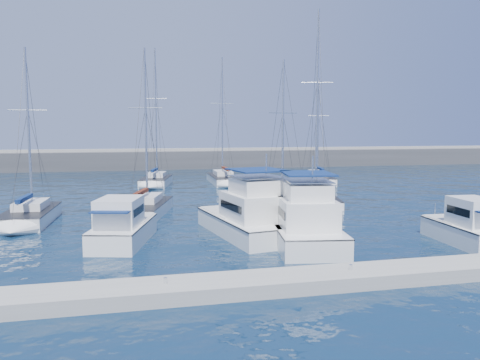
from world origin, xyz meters
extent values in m
plane|color=black|center=(0.00, 0.00, 0.00)|extent=(220.00, 220.00, 0.00)
cube|color=#424244|center=(0.00, 52.00, 1.00)|extent=(160.00, 6.00, 4.00)
cube|color=gray|center=(0.00, 52.00, 3.20)|extent=(160.00, 1.20, 0.50)
cube|color=gray|center=(0.00, -11.00, 0.30)|extent=(40.00, 2.20, 0.60)
cylinder|color=silver|center=(-8.00, -11.00, 0.72)|extent=(0.16, 0.16, 0.25)
cylinder|color=silver|center=(0.00, -11.00, 0.72)|extent=(0.16, 0.16, 0.25)
cube|color=white|center=(-9.77, -1.15, 0.40)|extent=(4.13, 6.87, 1.60)
cube|color=#262628|center=(-9.77, -1.15, 1.15)|extent=(4.18, 6.88, 0.08)
cube|color=white|center=(-9.97, -1.91, 2.00)|extent=(2.89, 3.43, 1.60)
cube|color=black|center=(-9.97, -1.91, 2.08)|extent=(2.79, 2.87, 0.45)
cube|color=#0E2351|center=(-10.26, -3.05, 2.30)|extent=(2.51, 2.42, 0.07)
cube|color=white|center=(-2.00, -0.64, 0.40)|extent=(5.39, 9.44, 1.60)
cube|color=#262628|center=(-2.00, -0.64, 1.15)|extent=(5.47, 9.45, 0.08)
cube|color=white|center=(-1.81, -1.71, 2.00)|extent=(3.98, 4.64, 1.60)
cube|color=black|center=(-1.81, -1.71, 2.08)|extent=(3.91, 3.84, 0.45)
cube|color=white|center=(-1.78, -1.90, 3.25)|extent=(3.12, 3.30, 0.90)
cube|color=#0E2351|center=(-1.78, -1.90, 4.25)|extent=(3.51, 3.77, 0.08)
cube|color=white|center=(0.58, -3.45, 0.40)|extent=(4.86, 9.29, 1.60)
cube|color=#262628|center=(0.58, -3.45, 1.15)|extent=(4.93, 9.30, 0.08)
cube|color=white|center=(0.41, -4.52, 2.00)|extent=(3.59, 4.52, 1.60)
cube|color=black|center=(0.41, -4.52, 2.08)|extent=(3.52, 3.72, 0.45)
cube|color=white|center=(0.38, -4.71, 3.25)|extent=(2.80, 3.21, 0.90)
cube|color=#0E2351|center=(0.38, -4.71, 4.25)|extent=(3.16, 3.66, 0.08)
cube|color=white|center=(9.84, -5.84, 0.40)|extent=(2.66, 5.84, 1.60)
cube|color=#262628|center=(9.84, -5.84, 1.15)|extent=(2.71, 5.85, 0.08)
cube|color=white|center=(9.79, -6.54, 2.00)|extent=(2.12, 2.77, 1.60)
cube|color=black|center=(9.79, -6.54, 2.08)|extent=(2.12, 2.24, 0.45)
cube|color=white|center=(-16.47, 6.51, 0.30)|extent=(3.34, 7.63, 1.30)
cube|color=#262628|center=(-16.47, 6.51, 0.93)|extent=(3.40, 7.63, 0.06)
cube|color=white|center=(-16.45, 6.98, 1.25)|extent=(2.10, 3.37, 0.55)
cylinder|color=silver|center=(-16.44, 7.26, 6.98)|extent=(0.18, 0.18, 11.06)
cylinder|color=silver|center=(-16.52, 5.39, 1.80)|extent=(0.29, 3.75, 0.12)
cube|color=#0E2351|center=(-16.53, 5.29, 1.95)|extent=(0.50, 3.39, 0.28)
cube|color=white|center=(-8.27, 7.90, 0.30)|extent=(4.87, 8.17, 1.30)
cube|color=#262628|center=(-8.27, 7.90, 0.93)|extent=(4.93, 8.19, 0.06)
cube|color=white|center=(-8.15, 8.36, 1.25)|extent=(2.75, 3.74, 0.55)
cylinder|color=silver|center=(-8.07, 8.64, 7.23)|extent=(0.18, 0.18, 11.57)
cylinder|color=silver|center=(-8.57, 6.79, 1.80)|extent=(1.10, 3.73, 0.12)
cube|color=#531E10|center=(-8.59, 6.69, 1.95)|extent=(1.23, 3.42, 0.28)
cube|color=white|center=(3.44, 8.19, 0.30)|extent=(3.73, 6.92, 1.30)
cube|color=#262628|center=(3.44, 8.19, 0.93)|extent=(3.78, 6.93, 0.06)
cube|color=white|center=(3.39, 8.60, 1.25)|extent=(2.24, 3.11, 0.55)
cylinder|color=silver|center=(3.35, 8.85, 6.99)|extent=(0.18, 0.18, 11.08)
cylinder|color=silver|center=(3.57, 7.21, 1.80)|extent=(0.54, 3.29, 0.12)
cube|color=#0E2351|center=(3.58, 7.11, 1.95)|extent=(0.73, 2.99, 0.28)
cube|color=white|center=(6.48, 8.68, 0.30)|extent=(4.87, 8.50, 1.30)
cube|color=#262628|center=(6.48, 8.68, 0.93)|extent=(4.93, 8.51, 0.06)
cube|color=white|center=(6.60, 9.17, 1.25)|extent=(2.77, 3.87, 0.55)
cylinder|color=silver|center=(6.67, 9.46, 9.21)|extent=(0.18, 0.18, 15.53)
cylinder|color=silver|center=(6.20, 7.51, 1.80)|extent=(1.04, 3.92, 0.12)
cube|color=#531E10|center=(6.18, 7.42, 1.95)|extent=(1.18, 3.58, 0.28)
cube|color=white|center=(-6.44, 27.74, 0.30)|extent=(4.46, 7.83, 1.30)
cube|color=#262628|center=(-6.44, 27.74, 0.93)|extent=(4.52, 7.85, 0.06)
cube|color=white|center=(-6.34, 28.19, 1.25)|extent=(2.58, 3.56, 0.55)
cylinder|color=silver|center=(-6.28, 28.46, 8.91)|extent=(0.18, 0.18, 14.91)
cylinder|color=silver|center=(-6.67, 26.66, 1.80)|extent=(0.88, 3.63, 0.12)
cube|color=#0E2351|center=(-6.69, 26.56, 1.95)|extent=(1.03, 3.32, 0.28)
cube|color=white|center=(1.91, 27.95, 0.30)|extent=(3.36, 9.25, 1.30)
cube|color=#262628|center=(1.91, 27.95, 0.93)|extent=(3.42, 9.26, 0.06)
cube|color=white|center=(1.93, 28.52, 1.25)|extent=(2.13, 4.07, 0.55)
cylinder|color=silver|center=(1.94, 28.87, 8.52)|extent=(0.18, 0.18, 14.14)
cylinder|color=silver|center=(1.87, 26.58, 1.80)|extent=(0.25, 4.59, 0.12)
cube|color=#531E10|center=(1.87, 26.48, 1.95)|extent=(0.47, 4.13, 0.28)
cube|color=white|center=(13.49, 25.28, 0.30)|extent=(4.94, 9.17, 1.30)
cube|color=#262628|center=(13.49, 25.28, 0.93)|extent=(5.00, 9.19, 0.06)
cube|color=white|center=(13.61, 25.81, 1.25)|extent=(2.78, 4.16, 0.55)
cylinder|color=silver|center=(13.69, 26.13, 7.26)|extent=(0.18, 0.18, 11.62)
cylinder|color=silver|center=(13.18, 24.01, 1.80)|extent=(1.13, 4.27, 0.12)
cube|color=#0E2351|center=(13.16, 23.91, 1.95)|extent=(1.25, 3.90, 0.28)
camera|label=1|loc=(-9.16, -29.24, 6.70)|focal=35.00mm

